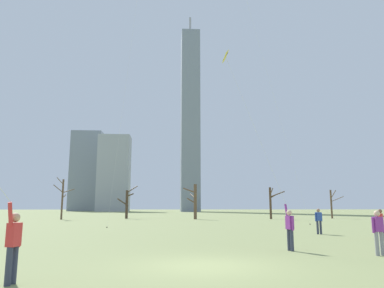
{
  "coord_description": "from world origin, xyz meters",
  "views": [
    {
      "loc": [
        -1.13,
        -11.26,
        1.77
      ],
      "look_at": [
        0.0,
        6.0,
        4.75
      ],
      "focal_mm": 33.91,
      "sensor_mm": 36.0,
      "label": 1
    }
  ],
  "objects": [
    {
      "name": "ground_plane",
      "position": [
        0.0,
        0.0,
        0.0
      ],
      "size": [
        400.0,
        400.0,
        0.0
      ],
      "primitive_type": "plane",
      "color": "#848E56"
    },
    {
      "name": "kite_flyer_midfield_left_yellow",
      "position": [
        3.61,
        4.1,
        2.1
      ],
      "size": [
        2.11,
        5.39,
        10.7
      ],
      "color": "#33384C",
      "rests_on": "ground"
    },
    {
      "name": "bystander_watching_nearby",
      "position": [
        6.59,
        1.9,
        0.9
      ],
      "size": [
        0.5,
        0.26,
        1.62
      ],
      "color": "gray",
      "rests_on": "ground"
    },
    {
      "name": "bystander_far_off_by_trees",
      "position": [
        10.36,
        8.01,
        0.9
      ],
      "size": [
        0.37,
        0.41,
        1.62
      ],
      "color": "#33384C",
      "rests_on": "ground"
    },
    {
      "name": "bystander_strolling_midfield",
      "position": [
        8.64,
        12.11,
        0.9
      ],
      "size": [
        0.5,
        0.25,
        1.62
      ],
      "color": "#33384C",
      "rests_on": "ground"
    },
    {
      "name": "distant_kite_drifting_right_white",
      "position": [
        7.25,
        21.28,
        18.51
      ],
      "size": [
        7.13,
        3.82,
        22.58
      ],
      "color": "white",
      "rests_on": "ground"
    },
    {
      "name": "bare_tree_center",
      "position": [
        23.23,
        41.91,
        2.26
      ],
      "size": [
        1.97,
        1.62,
        4.21
      ],
      "color": "brown",
      "rests_on": "ground"
    },
    {
      "name": "bare_tree_far_right_edge",
      "position": [
        -7.18,
        43.37,
        2.37
      ],
      "size": [
        2.88,
        2.16,
        4.86
      ],
      "color": "#423326",
      "rests_on": "ground"
    },
    {
      "name": "bare_tree_leftmost",
      "position": [
        13.52,
        39.96,
        2.45
      ],
      "size": [
        2.14,
        1.76,
        4.45
      ],
      "color": "#4C3828",
      "rests_on": "ground"
    },
    {
      "name": "bare_tree_rightmost",
      "position": [
        2.6,
        40.04,
        2.6
      ],
      "size": [
        1.92,
        2.68,
        4.86
      ],
      "color": "brown",
      "rests_on": "ground"
    },
    {
      "name": "bare_tree_right_of_center",
      "position": [
        -15.58,
        39.94,
        2.95
      ],
      "size": [
        2.8,
        1.61,
        5.65
      ],
      "color": "brown",
      "rests_on": "ground"
    },
    {
      "name": "skyline_mid_tower_right",
      "position": [
        -20.38,
        118.94,
        13.39
      ],
      "size": [
        10.93,
        8.6,
        26.79
      ],
      "color": "#9EA3AD",
      "rests_on": "ground"
    },
    {
      "name": "skyline_mid_tower_left",
      "position": [
        6.4,
        114.3,
        32.06
      ],
      "size": [
        6.42,
        11.63,
        71.57
      ],
      "color": "gray",
      "rests_on": "ground"
    },
    {
      "name": "skyline_squat_block",
      "position": [
        -32.66,
        129.64,
        15.22
      ],
      "size": [
        11.43,
        6.45,
        30.43
      ],
      "color": "gray",
      "rests_on": "ground"
    }
  ]
}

